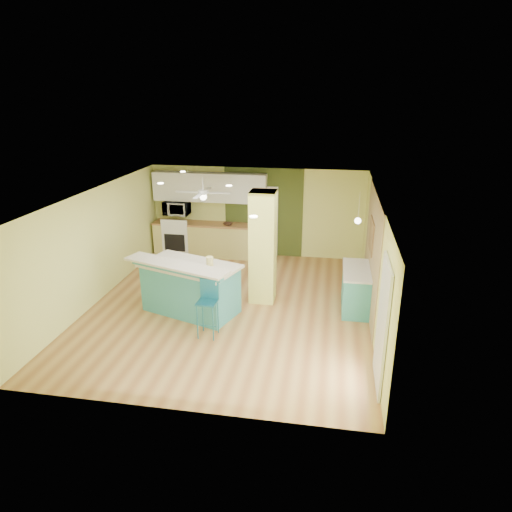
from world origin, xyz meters
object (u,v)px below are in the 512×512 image
Objects in this scene: peninsula at (190,287)px; bar_stool at (208,299)px; side_counter at (356,289)px; canister at (210,261)px; fruit_bowl at (228,224)px.

bar_stool is (0.64, -0.88, 0.18)m from peninsula.
canister is at bearing -166.30° from side_counter.
peninsula is at bearing -90.39° from fruit_bowl.
fruit_bowl is at bearing 96.89° from canister.
canister is (-0.21, 0.92, 0.42)m from bar_stool.
bar_stool is 1.03m from canister.
peninsula is 9.47× the size of fruit_bowl.
side_counter is at bearing 13.70° from canister.
bar_stool is at bearing -149.62° from side_counter.
bar_stool is at bearing -81.88° from fruit_bowl.
side_counter is 7.41× the size of canister.
bar_stool is at bearing -35.01° from peninsula.
bar_stool is 0.80× the size of side_counter.
side_counter is 4.41m from fruit_bowl.
bar_stool reaches higher than side_counter.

